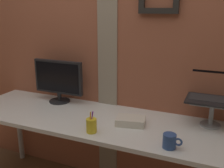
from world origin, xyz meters
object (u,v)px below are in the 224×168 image
laptop (214,92)px  coffee_mug (170,141)px  pen_cup (91,125)px  monitor (58,79)px

laptop → coffee_mug: laptop is taller
laptop → pen_cup: bearing=-146.4°
monitor → pen_cup: monitor is taller
pen_cup → coffee_mug: 0.52m
monitor → pen_cup: 0.69m
monitor → laptop: 1.25m
laptop → pen_cup: (-0.72, -0.48, -0.18)m
monitor → laptop: bearing=2.8°
laptop → pen_cup: 0.88m
laptop → pen_cup: laptop is taller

